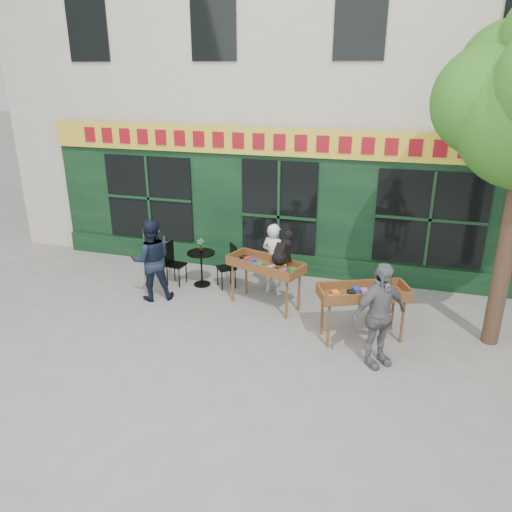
# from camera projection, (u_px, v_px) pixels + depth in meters

# --- Properties ---
(ground) EXTENTS (80.00, 80.00, 0.00)m
(ground) POSITION_uv_depth(u_px,v_px,m) (249.00, 317.00, 9.56)
(ground) COLOR slate
(ground) RESTS_ON ground
(building) EXTENTS (14.00, 7.26, 10.00)m
(building) POSITION_uv_depth(u_px,v_px,m) (314.00, 47.00, 13.16)
(building) COLOR beige
(building) RESTS_ON ground
(book_cart_center) EXTENTS (1.62, 1.10, 0.99)m
(book_cart_center) POSITION_uv_depth(u_px,v_px,m) (265.00, 268.00, 9.72)
(book_cart_center) COLOR brown
(book_cart_center) RESTS_ON ground
(dog) EXTENTS (0.53, 0.68, 0.60)m
(dog) POSITION_uv_depth(u_px,v_px,m) (283.00, 248.00, 9.42)
(dog) COLOR black
(dog) RESTS_ON book_cart_center
(woman) EXTENTS (0.65, 0.53, 1.52)m
(woman) POSITION_uv_depth(u_px,v_px,m) (274.00, 259.00, 10.33)
(woman) COLOR silver
(woman) RESTS_ON ground
(book_cart_right) EXTENTS (1.62, 1.16, 0.99)m
(book_cart_right) POSITION_uv_depth(u_px,v_px,m) (363.00, 296.00, 8.52)
(book_cart_right) COLOR brown
(book_cart_right) RESTS_ON ground
(man_right) EXTENTS (1.03, 1.00, 1.74)m
(man_right) POSITION_uv_depth(u_px,v_px,m) (379.00, 315.00, 7.75)
(man_right) COLOR slate
(man_right) RESTS_ON ground
(bistro_table) EXTENTS (0.60, 0.60, 0.76)m
(bistro_table) POSITION_uv_depth(u_px,v_px,m) (201.00, 262.00, 10.77)
(bistro_table) COLOR black
(bistro_table) RESTS_ON ground
(bistro_chair_left) EXTENTS (0.40, 0.40, 0.95)m
(bistro_chair_left) POSITION_uv_depth(u_px,v_px,m) (172.00, 260.00, 10.85)
(bistro_chair_left) COLOR black
(bistro_chair_left) RESTS_ON ground
(bistro_chair_right) EXTENTS (0.51, 0.51, 0.95)m
(bistro_chair_right) POSITION_uv_depth(u_px,v_px,m) (230.00, 263.00, 10.69)
(bistro_chair_right) COLOR black
(bistro_chair_right) RESTS_ON ground
(potted_plant) EXTENTS (0.18, 0.13, 0.31)m
(potted_plant) POSITION_uv_depth(u_px,v_px,m) (201.00, 246.00, 10.63)
(potted_plant) COLOR gray
(potted_plant) RESTS_ON bistro_table
(man_left) EXTENTS (1.03, 0.96, 1.69)m
(man_left) POSITION_uv_depth(u_px,v_px,m) (151.00, 260.00, 10.04)
(man_left) COLOR black
(man_left) RESTS_ON ground
(chalkboard) EXTENTS (0.59, 0.30, 0.79)m
(chalkboard) POSITION_uv_depth(u_px,v_px,m) (154.00, 245.00, 12.20)
(chalkboard) COLOR black
(chalkboard) RESTS_ON ground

